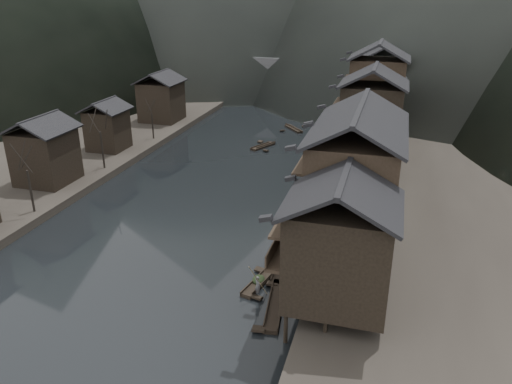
% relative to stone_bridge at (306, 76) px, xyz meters
% --- Properties ---
extents(water, '(300.00, 300.00, 0.00)m').
position_rel_stone_bridge_xyz_m(water, '(0.00, -72.00, -5.11)').
color(water, black).
rests_on(water, ground).
extents(right_bank, '(40.00, 200.00, 1.80)m').
position_rel_stone_bridge_xyz_m(right_bank, '(35.00, -32.00, -4.21)').
color(right_bank, '#2D2823').
rests_on(right_bank, ground).
extents(left_bank, '(40.00, 200.00, 1.20)m').
position_rel_stone_bridge_xyz_m(left_bank, '(-35.00, -32.00, -4.51)').
color(left_bank, '#2D2823').
rests_on(left_bank, ground).
extents(stilt_houses, '(9.00, 67.60, 17.06)m').
position_rel_stone_bridge_xyz_m(stilt_houses, '(17.28, -52.41, 3.81)').
color(stilt_houses, black).
rests_on(stilt_houses, ground).
extents(left_houses, '(8.10, 53.20, 8.73)m').
position_rel_stone_bridge_xyz_m(left_houses, '(-20.50, -51.88, 0.55)').
color(left_houses, black).
rests_on(left_houses, left_bank).
extents(bare_trees, '(3.57, 42.62, 7.15)m').
position_rel_stone_bridge_xyz_m(bare_trees, '(-17.00, -62.24, 1.00)').
color(bare_trees, black).
rests_on(bare_trees, left_bank).
extents(moored_sampans, '(2.66, 62.68, 0.47)m').
position_rel_stone_bridge_xyz_m(moored_sampans, '(12.12, -51.50, -4.91)').
color(moored_sampans, black).
rests_on(moored_sampans, water).
extents(midriver_boats, '(6.10, 16.69, 0.44)m').
position_rel_stone_bridge_xyz_m(midriver_boats, '(1.81, -32.03, -4.91)').
color(midriver_boats, black).
rests_on(midriver_boats, water).
extents(stone_bridge, '(40.00, 6.00, 9.00)m').
position_rel_stone_bridge_xyz_m(stone_bridge, '(0.00, 0.00, 0.00)').
color(stone_bridge, '#4C4C4F').
rests_on(stone_bridge, ground).
extents(hero_sampan, '(1.99, 4.90, 0.43)m').
position_rel_stone_bridge_xyz_m(hero_sampan, '(10.39, -75.89, -4.91)').
color(hero_sampan, black).
rests_on(hero_sampan, water).
extents(cargo_heap, '(1.07, 1.40, 0.64)m').
position_rel_stone_bridge_xyz_m(cargo_heap, '(10.34, -75.67, -4.36)').
color(cargo_heap, black).
rests_on(cargo_heap, hero_sampan).
extents(boatman, '(0.74, 0.73, 1.72)m').
position_rel_stone_bridge_xyz_m(boatman, '(10.78, -77.54, -3.82)').
color(boatman, '#58585A').
rests_on(boatman, hero_sampan).
extents(bamboo_pole, '(1.39, 1.77, 3.87)m').
position_rel_stone_bridge_xyz_m(bamboo_pole, '(10.98, -77.54, -1.02)').
color(bamboo_pole, '#8C7A51').
rests_on(bamboo_pole, boatman).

